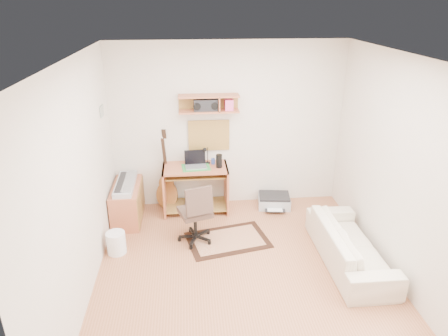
{
  "coord_description": "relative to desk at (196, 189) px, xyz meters",
  "views": [
    {
      "loc": [
        -0.62,
        -4.04,
        3.15
      ],
      "look_at": [
        -0.15,
        1.05,
        1.0
      ],
      "focal_mm": 32.56,
      "sensor_mm": 36.0,
      "label": 1
    }
  ],
  "objects": [
    {
      "name": "boombox",
      "position": [
        0.19,
        0.15,
        1.3
      ],
      "size": [
        0.35,
        0.16,
        0.18
      ],
      "primitive_type": "cube",
      "color": "black",
      "rests_on": "wall_shelf"
    },
    {
      "name": "right_wall",
      "position": [
        2.34,
        -1.73,
        0.93
      ],
      "size": [
        0.01,
        4.0,
        2.6
      ],
      "primitive_type": "cube",
      "color": "beige",
      "rests_on": "ground"
    },
    {
      "name": "printer",
      "position": [
        1.27,
        0.01,
        -0.29
      ],
      "size": [
        0.55,
        0.46,
        0.19
      ],
      "primitive_type": "cube",
      "rotation": [
        0.0,
        0.0,
        -0.13
      ],
      "color": "#A5A8AA",
      "rests_on": "floor"
    },
    {
      "name": "laptop",
      "position": [
        0.01,
        -0.02,
        0.5
      ],
      "size": [
        0.35,
        0.35,
        0.25
      ],
      "primitive_type": null,
      "rotation": [
        0.0,
        0.0,
        0.08
      ],
      "color": "silver",
      "rests_on": "desk"
    },
    {
      "name": "desk_lamp",
      "position": [
        0.2,
        0.14,
        0.51
      ],
      "size": [
        0.09,
        0.09,
        0.27
      ],
      "primitive_type": null,
      "color": "black",
      "rests_on": "desk"
    },
    {
      "name": "task_chair",
      "position": [
        -0.04,
        -0.88,
        0.07
      ],
      "size": [
        0.58,
        0.58,
        0.9
      ],
      "primitive_type": null,
      "rotation": [
        0.0,
        0.0,
        0.31
      ],
      "color": "#3D2C24",
      "rests_on": "floor"
    },
    {
      "name": "wall_shelf",
      "position": [
        0.23,
        0.15,
        1.32
      ],
      "size": [
        0.9,
        0.25,
        0.26
      ],
      "primitive_type": "cube",
      "color": "#BA6441",
      "rests_on": "back_wall"
    },
    {
      "name": "rug",
      "position": [
        0.41,
        -0.93,
        -0.37
      ],
      "size": [
        1.23,
        0.95,
        0.01
      ],
      "primitive_type": "cube",
      "rotation": [
        0.0,
        0.0,
        0.22
      ],
      "color": "#CBB188",
      "rests_on": "floor"
    },
    {
      "name": "speaker",
      "position": [
        0.37,
        -0.05,
        0.48
      ],
      "size": [
        0.09,
        0.09,
        0.21
      ],
      "primitive_type": "cylinder",
      "color": "black",
      "rests_on": "desk"
    },
    {
      "name": "left_wall",
      "position": [
        -1.27,
        -1.73,
        0.93
      ],
      "size": [
        0.01,
        4.0,
        2.6
      ],
      "primitive_type": "cube",
      "color": "beige",
      "rests_on": "ground"
    },
    {
      "name": "music_keyboard",
      "position": [
        -1.05,
        -0.18,
        0.21
      ],
      "size": [
        0.26,
        0.84,
        0.07
      ],
      "primitive_type": "cube",
      "color": "#B2B5BA",
      "rests_on": "cabinet"
    },
    {
      "name": "desk",
      "position": [
        0.0,
        0.0,
        0.0
      ],
      "size": [
        1.0,
        0.55,
        0.75
      ],
      "primitive_type": null,
      "color": "#BA6441",
      "rests_on": "floor"
    },
    {
      "name": "pencil_cup",
      "position": [
        0.28,
        0.1,
        0.42
      ],
      "size": [
        0.06,
        0.06,
        0.09
      ],
      "primitive_type": "cylinder",
      "color": "#2F458F",
      "rests_on": "desk"
    },
    {
      "name": "cabinet",
      "position": [
        -1.05,
        -0.18,
        -0.1
      ],
      "size": [
        0.4,
        0.9,
        0.55
      ],
      "primitive_type": "cube",
      "color": "#BA6441",
      "rests_on": "floor"
    },
    {
      "name": "wall_photo",
      "position": [
        -1.25,
        -0.23,
        1.34
      ],
      "size": [
        0.02,
        0.2,
        0.15
      ],
      "primitive_type": "cube",
      "color": "#4C8CBF",
      "rests_on": "left_wall"
    },
    {
      "name": "sofa",
      "position": [
        1.91,
        -1.56,
        -0.04
      ],
      "size": [
        0.49,
        1.69,
        0.66
      ],
      "primitive_type": "imported",
      "rotation": [
        0.0,
        0.0,
        1.57
      ],
      "color": "beige",
      "rests_on": "floor"
    },
    {
      "name": "waste_basket",
      "position": [
        -1.09,
        -1.08,
        -0.22
      ],
      "size": [
        0.31,
        0.31,
        0.3
      ],
      "primitive_type": "cylinder",
      "rotation": [
        0.0,
        0.0,
        -0.25
      ],
      "color": "white",
      "rests_on": "floor"
    },
    {
      "name": "guitar",
      "position": [
        -0.46,
        0.13,
        0.27
      ],
      "size": [
        0.39,
        0.29,
        1.29
      ],
      "primitive_type": null,
      "rotation": [
        0.0,
        0.0,
        -0.25
      ],
      "color": "#AB6C34",
      "rests_on": "floor"
    },
    {
      "name": "ceiling",
      "position": [
        0.53,
        -1.73,
        2.23
      ],
      "size": [
        3.6,
        4.0,
        0.01
      ],
      "primitive_type": "cube",
      "color": "white",
      "rests_on": "ground"
    },
    {
      "name": "back_wall",
      "position": [
        0.53,
        0.28,
        0.93
      ],
      "size": [
        3.6,
        0.01,
        2.6
      ],
      "primitive_type": "cube",
      "color": "beige",
      "rests_on": "ground"
    },
    {
      "name": "cork_board",
      "position": [
        0.23,
        0.25,
        0.79
      ],
      "size": [
        0.64,
        0.03,
        0.49
      ],
      "primitive_type": "cube",
      "color": "tan",
      "rests_on": "back_wall"
    },
    {
      "name": "floor",
      "position": [
        0.53,
        -1.73,
        -0.38
      ],
      "size": [
        3.6,
        4.0,
        0.01
      ],
      "primitive_type": "cube",
      "color": "#AD6D48",
      "rests_on": "ground"
    }
  ]
}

